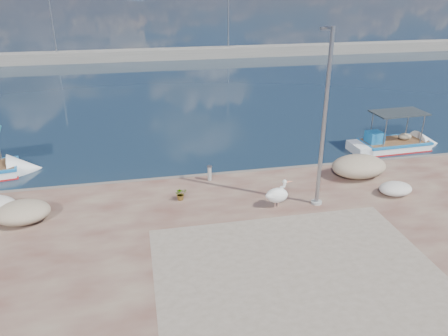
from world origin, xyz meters
The scene contains 11 objects.
ground centered at (0.00, 0.00, 0.00)m, with size 1400.00×1400.00×0.00m, color #162635.
quay_patch centered at (1.00, -3.00, 0.50)m, with size 9.00×7.00×0.01m, color gray.
breakwater centered at (0.00, 40.00, 0.60)m, with size 120.00×2.20×7.50m.
boat_right centered at (10.62, 7.40, 0.20)m, with size 5.41×2.00×2.56m.
pelican centered at (1.69, 1.32, 1.04)m, with size 1.21×0.73×1.15m.
lamp_post centered at (3.37, 1.29, 3.80)m, with size 0.44×0.96×7.00m.
bollard_near centered at (-0.56, 4.35, 0.89)m, with size 0.24×0.24×0.72m.
potted_plant centered at (-2.07, 2.72, 0.77)m, with size 0.48×0.42×0.54m, color #33722D.
net_pile_c centered at (6.30, 3.37, 1.01)m, with size 2.58×1.84×1.01m, color #C1AB8F.
net_pile_d centered at (6.98, 1.35, 0.77)m, with size 1.43×1.07×0.54m, color silver.
net_pile_b centered at (-8.15, 2.15, 0.90)m, with size 2.05×1.60×0.80m, color #C1AB8F.
Camera 1 is at (-3.58, -13.54, 9.07)m, focal length 35.00 mm.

